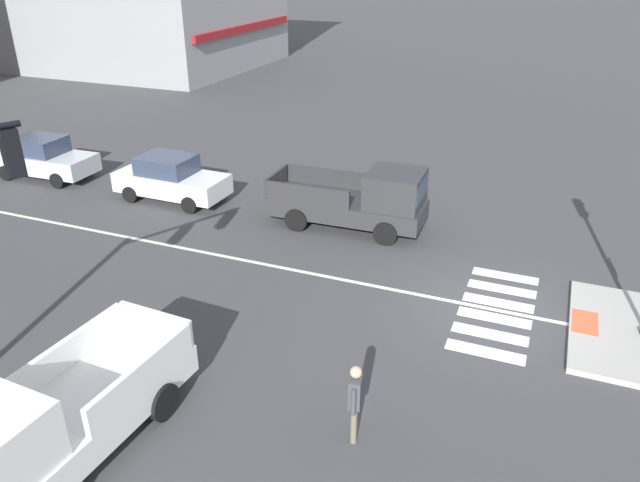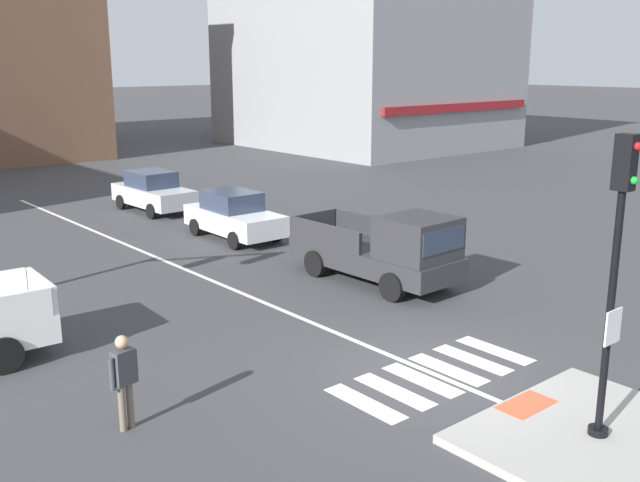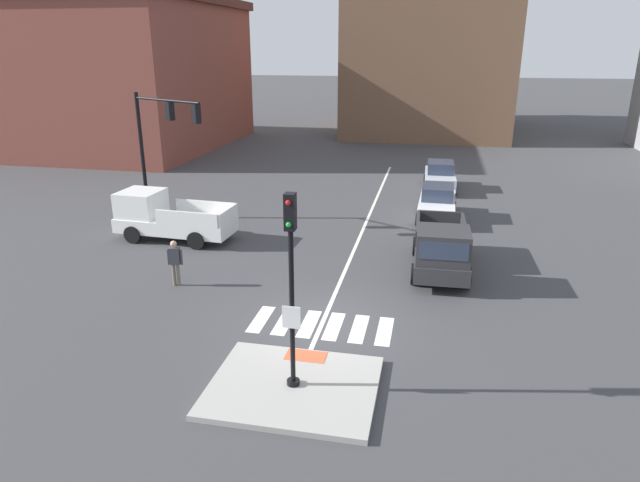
{
  "view_description": "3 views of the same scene",
  "coord_description": "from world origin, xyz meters",
  "px_view_note": "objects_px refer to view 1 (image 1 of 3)",
  "views": [
    {
      "loc": [
        -13.84,
        -0.8,
        8.34
      ],
      "look_at": [
        0.12,
        4.85,
        1.02
      ],
      "focal_mm": 33.92,
      "sensor_mm": 36.0,
      "label": 1
    },
    {
      "loc": [
        -10.33,
        -8.77,
        6.04
      ],
      "look_at": [
        0.15,
        3.65,
        1.99
      ],
      "focal_mm": 40.95,
      "sensor_mm": 36.0,
      "label": 2
    },
    {
      "loc": [
        3.05,
        -14.94,
        8.01
      ],
      "look_at": [
        -0.89,
        4.04,
        1.25
      ],
      "focal_mm": 31.37,
      "sensor_mm": 36.0,
      "label": 3
    }
  ],
  "objects_px": {
    "pickup_truck_charcoal_eastbound_mid": "(361,200)",
    "pickup_truck_white_cross_left": "(45,426)",
    "pedestrian_at_curb_left": "(355,398)",
    "car_white_eastbound_far": "(171,178)",
    "car_silver_eastbound_distant": "(43,158)"
  },
  "relations": [
    {
      "from": "pickup_truck_charcoal_eastbound_mid",
      "to": "pickup_truck_white_cross_left",
      "type": "relative_size",
      "value": 0.99
    },
    {
      "from": "pickup_truck_white_cross_left",
      "to": "pedestrian_at_curb_left",
      "type": "bearing_deg",
      "value": -60.22
    },
    {
      "from": "car_white_eastbound_far",
      "to": "pickup_truck_charcoal_eastbound_mid",
      "type": "xyz_separation_m",
      "value": [
        0.19,
        -7.19,
        0.17
      ]
    },
    {
      "from": "car_silver_eastbound_distant",
      "to": "pickup_truck_charcoal_eastbound_mid",
      "type": "distance_m",
      "value": 13.29
    },
    {
      "from": "car_white_eastbound_far",
      "to": "pedestrian_at_curb_left",
      "type": "distance_m",
      "value": 13.5
    },
    {
      "from": "car_silver_eastbound_distant",
      "to": "pickup_truck_charcoal_eastbound_mid",
      "type": "xyz_separation_m",
      "value": [
        0.08,
        -13.29,
        0.17
      ]
    },
    {
      "from": "car_silver_eastbound_distant",
      "to": "pickup_truck_white_cross_left",
      "type": "relative_size",
      "value": 0.8
    },
    {
      "from": "car_white_eastbound_far",
      "to": "pickup_truck_white_cross_left",
      "type": "bearing_deg",
      "value": -154.72
    },
    {
      "from": "car_white_eastbound_far",
      "to": "pickup_truck_charcoal_eastbound_mid",
      "type": "relative_size",
      "value": 0.8
    },
    {
      "from": "car_silver_eastbound_distant",
      "to": "pedestrian_at_curb_left",
      "type": "distance_m",
      "value": 18.58
    },
    {
      "from": "pickup_truck_charcoal_eastbound_mid",
      "to": "pickup_truck_white_cross_left",
      "type": "xyz_separation_m",
      "value": [
        -11.78,
        1.72,
        0.0
      ]
    },
    {
      "from": "car_white_eastbound_far",
      "to": "pickup_truck_white_cross_left",
      "type": "relative_size",
      "value": 0.8
    },
    {
      "from": "car_white_eastbound_far",
      "to": "pedestrian_at_curb_left",
      "type": "height_order",
      "value": "pedestrian_at_curb_left"
    },
    {
      "from": "pickup_truck_white_cross_left",
      "to": "car_silver_eastbound_distant",
      "type": "bearing_deg",
      "value": 44.69
    },
    {
      "from": "pickup_truck_white_cross_left",
      "to": "car_white_eastbound_far",
      "type": "bearing_deg",
      "value": 25.28
    }
  ]
}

